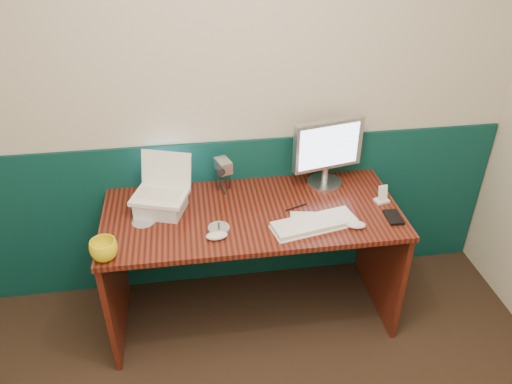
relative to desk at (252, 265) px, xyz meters
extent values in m
cube|color=beige|center=(-0.17, 0.37, 0.88)|extent=(3.50, 0.04, 2.50)
cube|color=#07312C|center=(-0.17, 0.36, 0.12)|extent=(3.48, 0.02, 1.00)
cube|color=black|center=(0.00, 0.00, 0.00)|extent=(1.60, 0.70, 0.75)
cube|color=silver|center=(-0.48, 0.08, 0.42)|extent=(0.29, 0.27, 0.08)
cube|color=white|center=(0.30, -0.18, 0.39)|extent=(0.46, 0.23, 0.03)
ellipsoid|color=silver|center=(0.51, -0.22, 0.39)|extent=(0.11, 0.08, 0.03)
ellipsoid|color=silver|center=(-0.21, -0.21, 0.39)|extent=(0.11, 0.07, 0.04)
imported|color=yellow|center=(-0.74, -0.28, 0.43)|extent=(0.15, 0.15, 0.10)
cylinder|color=silver|center=(-0.19, -0.15, 0.39)|extent=(0.11, 0.11, 0.02)
cylinder|color=silver|center=(-0.58, -0.01, 0.38)|extent=(0.12, 0.12, 0.00)
cylinder|color=black|center=(0.24, 0.00, 0.38)|extent=(0.13, 0.05, 0.01)
cube|color=white|center=(0.26, -0.09, 0.38)|extent=(0.15, 0.11, 0.00)
cube|color=silver|center=(0.73, -0.01, 0.38)|extent=(0.08, 0.07, 0.01)
cube|color=white|center=(0.73, -0.01, 0.43)|extent=(0.06, 0.04, 0.09)
cube|color=black|center=(0.73, -0.17, 0.38)|extent=(0.08, 0.13, 0.02)
camera|label=1|loc=(-0.30, -2.19, 1.91)|focal=35.00mm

